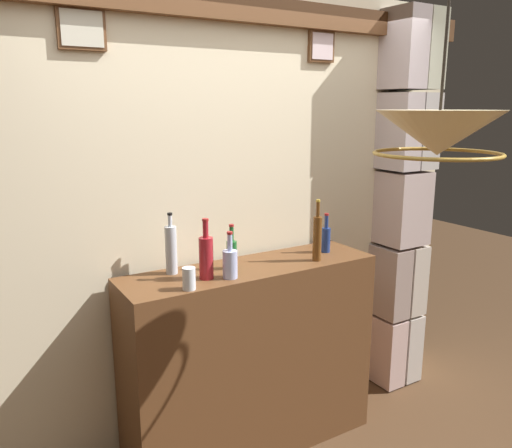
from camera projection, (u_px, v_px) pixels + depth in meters
panelled_rear_partition at (226, 208)px, 2.99m from camera, size 3.49×0.15×2.65m
stone_pillar at (400, 205)px, 3.54m from camera, size 0.34×0.33×2.58m
bar_shelf_unit at (251, 359)px, 2.94m from camera, size 1.47×0.41×1.12m
liquor_bottle_vodka at (206, 256)px, 2.59m from camera, size 0.07×0.07×0.31m
liquor_bottle_gin at (171, 249)px, 2.67m from camera, size 0.06×0.06×0.33m
liquor_bottle_amaro at (230, 263)px, 2.61m from camera, size 0.08×0.08×0.24m
liquor_bottle_mezcal at (326, 238)px, 3.08m from camera, size 0.05×0.05×0.24m
liquor_bottle_rum at (232, 253)px, 2.76m from camera, size 0.06×0.06×0.25m
liquor_bottle_tequila at (317, 237)px, 2.90m from camera, size 0.05×0.05×0.35m
glass_tumbler_rocks at (189, 279)px, 2.45m from camera, size 0.06×0.06×0.11m
pendant_lamp at (438, 135)px, 2.06m from camera, size 0.51×0.51×0.59m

